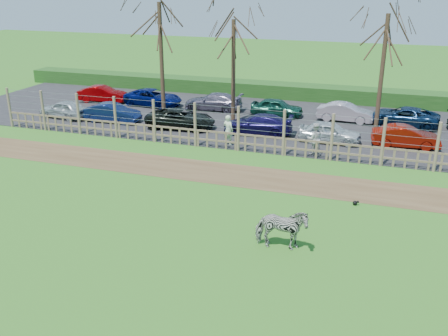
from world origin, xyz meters
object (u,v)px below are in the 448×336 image
(car_10, at_px, (277,107))
(tree_right, at_px, (385,45))
(visitor_b, at_px, (315,139))
(car_3, at_px, (258,124))
(car_9, at_px, (213,102))
(zebra, at_px, (281,229))
(car_0, at_px, (64,109))
(visitor_a, at_px, (228,130))
(car_4, at_px, (330,132))
(crow, at_px, (355,203))
(car_5, at_px, (406,137))
(car_8, at_px, (153,98))
(car_1, at_px, (113,113))
(tree_mid, at_px, (234,46))
(car_12, at_px, (403,117))
(car_7, at_px, (103,94))
(tree_left, at_px, (160,33))
(car_11, at_px, (345,112))
(car_2, at_px, (181,119))

(car_10, bearing_deg, tree_right, -105.75)
(visitor_b, xyz_separation_m, car_10, (-3.64, 7.16, -0.26))
(car_3, bearing_deg, car_9, -140.18)
(zebra, distance_m, car_0, 21.48)
(visitor_a, relative_size, car_4, 0.49)
(crow, relative_size, car_5, 0.07)
(car_8, bearing_deg, car_5, -97.89)
(zebra, distance_m, visitor_a, 11.65)
(tree_right, relative_size, car_3, 1.78)
(car_4, bearing_deg, car_1, 89.91)
(tree_mid, relative_size, visitor_a, 3.96)
(car_3, height_order, car_8, same)
(car_0, bearing_deg, car_4, 97.83)
(visitor_b, height_order, car_1, visitor_b)
(tree_right, bearing_deg, car_12, 50.11)
(car_1, height_order, car_8, same)
(car_7, distance_m, car_9, 8.79)
(tree_left, bearing_deg, car_7, 154.15)
(car_3, bearing_deg, visitor_b, 50.76)
(car_12, bearing_deg, car_7, -82.39)
(zebra, height_order, car_11, zebra)
(car_5, height_order, car_10, same)
(car_0, bearing_deg, tree_right, 106.34)
(crow, height_order, car_2, car_2)
(car_4, xyz_separation_m, car_8, (-13.44, 4.82, 0.00))
(car_2, distance_m, car_8, 6.39)
(car_2, bearing_deg, visitor_a, -125.67)
(visitor_b, distance_m, crow, 6.37)
(zebra, distance_m, car_12, 18.06)
(car_4, height_order, car_7, same)
(visitor_a, distance_m, crow, 9.54)
(car_2, bearing_deg, car_10, -52.10)
(car_1, bearing_deg, car_7, 34.79)
(visitor_b, bearing_deg, visitor_a, -15.65)
(zebra, bearing_deg, car_2, 29.61)
(zebra, relative_size, car_12, 0.43)
(tree_mid, height_order, car_3, tree_mid)
(visitor_a, distance_m, car_10, 7.13)
(visitor_a, height_order, visitor_b, same)
(car_1, xyz_separation_m, car_9, (5.20, 5.02, 0.00))
(car_1, xyz_separation_m, car_3, (9.70, 0.32, 0.00))
(car_1, relative_size, car_11, 1.00)
(tree_mid, bearing_deg, car_3, -44.66)
(car_7, bearing_deg, car_2, -126.97)
(tree_right, bearing_deg, tree_left, -173.66)
(car_2, distance_m, car_3, 4.93)
(visitor_b, relative_size, car_12, 0.40)
(visitor_a, relative_size, visitor_b, 1.00)
(car_0, distance_m, car_12, 22.21)
(car_12, bearing_deg, car_1, -67.63)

